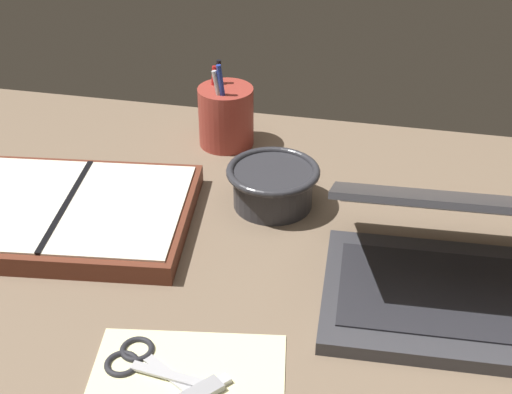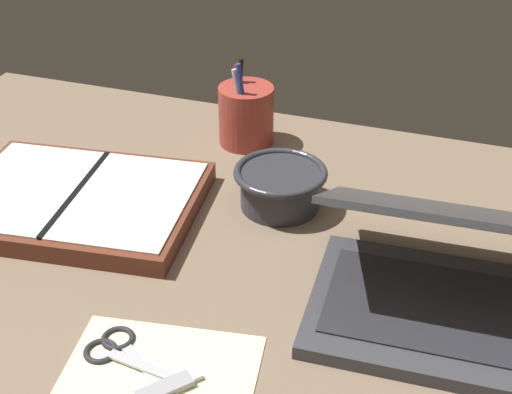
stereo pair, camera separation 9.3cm
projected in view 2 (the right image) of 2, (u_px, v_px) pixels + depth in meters
desk_top at (243, 300)px, 88.28cm from camera, size 140.00×100.00×2.00cm
laptop at (452, 280)px, 82.70cm from camera, size 33.12×28.13×16.92cm
bowl at (280, 186)px, 102.72cm from camera, size 13.55×13.55×6.19cm
pen_cup at (246, 115)px, 118.45cm from camera, size 9.16×9.16×15.11cm
planner at (78, 201)px, 102.81cm from camera, size 37.26×29.55×3.26cm
scissors at (119, 351)px, 79.09cm from camera, size 13.02×8.19×0.80cm
usb_drive at (167, 388)px, 74.26cm from camera, size 5.86×6.54×1.00cm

